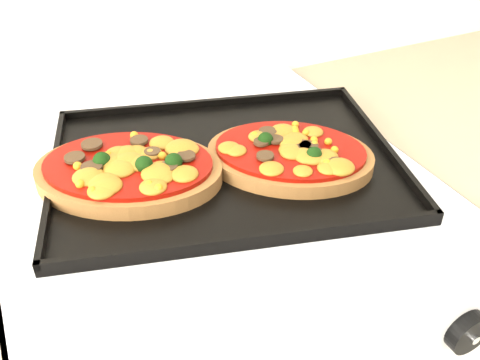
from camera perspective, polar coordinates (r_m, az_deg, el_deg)
knob_right at (r=0.68m, az=23.12°, el=-14.71°), size 0.05×0.02×0.05m
baking_tray at (r=0.78m, az=-1.59°, el=2.06°), size 0.57×0.48×0.02m
pizza_left at (r=0.74m, az=-11.82°, el=1.23°), size 0.31×0.28×0.04m
pizza_right at (r=0.77m, az=5.35°, el=2.85°), size 0.29×0.28×0.03m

